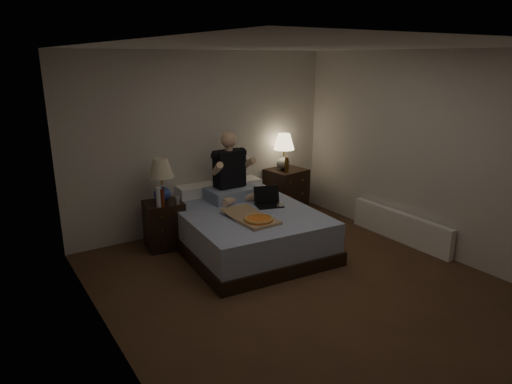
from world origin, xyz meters
TOP-DOWN VIEW (x-y plane):
  - floor at (0.00, 0.00)m, footprint 4.00×4.50m
  - ceiling at (0.00, 0.00)m, footprint 4.00×4.50m
  - wall_back at (0.00, 2.25)m, footprint 4.00×0.00m
  - wall_left at (-2.00, 0.00)m, footprint 0.00×4.50m
  - wall_right at (2.00, 0.00)m, footprint 0.00×4.50m
  - bed at (0.04, 1.25)m, footprint 1.76×2.25m
  - nightstand_left at (-0.83, 1.82)m, footprint 0.52×0.48m
  - nightstand_right at (1.30, 2.03)m, footprint 0.62×0.57m
  - lamp_left at (-0.81, 1.88)m, footprint 0.35×0.35m
  - lamp_right at (1.26, 2.05)m, footprint 0.33×0.33m
  - water_bottle at (-0.93, 1.68)m, footprint 0.07×0.07m
  - soda_can at (-0.70, 1.65)m, footprint 0.07×0.07m
  - beer_bottle_left at (-0.90, 1.66)m, footprint 0.06×0.06m
  - beer_bottle_right at (1.20, 1.89)m, footprint 0.06×0.06m
  - person at (0.12, 1.70)m, footprint 0.66×0.53m
  - laptop at (0.38, 1.16)m, footprint 0.41×0.36m
  - pizza_box at (-0.09, 0.70)m, footprint 0.42×0.77m
  - radiator at (1.93, 0.29)m, footprint 0.10×1.60m

SIDE VIEW (x-z plane):
  - floor at x=0.00m, z-range 0.00..0.00m
  - radiator at x=1.93m, z-range 0.00..0.40m
  - bed at x=0.04m, z-range 0.00..0.53m
  - nightstand_left at x=-0.83m, z-range 0.00..0.62m
  - nightstand_right at x=1.30m, z-range 0.00..0.73m
  - pizza_box at x=-0.09m, z-range 0.53..0.61m
  - laptop at x=0.38m, z-range 0.53..0.77m
  - soda_can at x=-0.70m, z-range 0.62..0.72m
  - beer_bottle_left at x=-0.90m, z-range 0.62..0.85m
  - water_bottle at x=-0.93m, z-range 0.62..0.87m
  - beer_bottle_right at x=1.20m, z-range 0.73..0.96m
  - lamp_left at x=-0.81m, z-range 0.62..1.18m
  - person at x=0.12m, z-range 0.53..1.46m
  - lamp_right at x=1.26m, z-range 0.73..1.29m
  - wall_back at x=0.00m, z-range 0.00..2.50m
  - wall_left at x=-2.00m, z-range 0.00..2.50m
  - wall_right at x=2.00m, z-range 0.00..2.50m
  - ceiling at x=0.00m, z-range 2.50..2.50m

